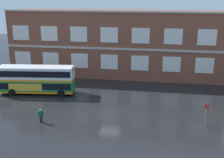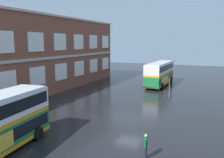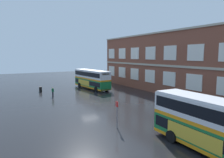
{
  "view_description": "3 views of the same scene",
  "coord_description": "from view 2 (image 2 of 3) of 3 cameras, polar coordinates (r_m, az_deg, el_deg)",
  "views": [
    {
      "loc": [
        5.88,
        -33.16,
        14.63
      ],
      "look_at": [
        -0.37,
        3.67,
        3.34
      ],
      "focal_mm": 47.17,
      "sensor_mm": 36.0,
      "label": 1
    },
    {
      "loc": [
        -21.74,
        -8.0,
        7.69
      ],
      "look_at": [
        3.92,
        3.69,
        3.24
      ],
      "focal_mm": 37.98,
      "sensor_mm": 36.0,
      "label": 2
    },
    {
      "loc": [
        27.8,
        -11.87,
        7.27
      ],
      "look_at": [
        1.55,
        3.0,
        3.66
      ],
      "focal_mm": 32.04,
      "sensor_mm": 36.0,
      "label": 3
    }
  ],
  "objects": [
    {
      "name": "brick_terminal_building",
      "position": [
        35.61,
        -22.51,
        4.98
      ],
      "size": [
        46.13,
        8.19,
        11.56
      ],
      "color": "brown",
      "rests_on": "ground"
    },
    {
      "name": "ground_plane",
      "position": [
        25.13,
        -0.21,
        -8.85
      ],
      "size": [
        120.0,
        120.0,
        0.0
      ],
      "primitive_type": "plane",
      "color": "black"
    },
    {
      "name": "bus_stand_flag",
      "position": [
        33.98,
        13.67,
        -1.55
      ],
      "size": [
        0.44,
        0.1,
        2.7
      ],
      "color": "slate",
      "rests_on": "ground"
    },
    {
      "name": "double_decker_middle",
      "position": [
        42.86,
        11.42,
        1.36
      ],
      "size": [
        11.04,
        3.01,
        4.07
      ],
      "color": "#197038",
      "rests_on": "ground"
    },
    {
      "name": "waiting_passenger",
      "position": [
        16.39,
        8.12,
        -15.47
      ],
      "size": [
        0.64,
        0.32,
        1.7
      ],
      "color": "black",
      "rests_on": "ground"
    }
  ]
}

